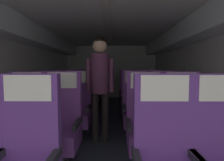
{
  "coord_description": "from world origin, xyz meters",
  "views": [
    {
      "loc": [
        0.14,
        0.3,
        1.18
      ],
      "look_at": [
        0.09,
        3.39,
        0.96
      ],
      "focal_mm": 27.5,
      "sensor_mm": 36.0,
      "label": 1
    }
  ],
  "objects_px": {
    "seat_e_left_aisle": "(90,94)",
    "seat_e_right_aisle": "(145,95)",
    "seat_c_right_aisle": "(163,110)",
    "seat_b_left_aisle": "(61,125)",
    "seat_c_left_aisle": "(77,109)",
    "seat_b_right_aisle": "(182,126)",
    "seat_b_left_window": "(25,125)",
    "seat_e_right_window": "(128,94)",
    "flight_attendant": "(100,77)",
    "seat_d_right_aisle": "(152,100)",
    "seat_b_right_window": "(146,126)",
    "seat_c_right_window": "(136,110)",
    "seat_c_left_window": "(51,109)",
    "seat_d_left_aisle": "(85,100)",
    "seat_d_left_window": "(65,100)",
    "seat_d_right_window": "(132,100)",
    "seat_e_left_window": "(74,94)"
  },
  "relations": [
    {
      "from": "seat_b_right_window",
      "to": "seat_c_right_window",
      "type": "xyz_separation_m",
      "value": [
        -0.01,
        0.85,
        0.0
      ]
    },
    {
      "from": "seat_b_left_window",
      "to": "seat_e_left_window",
      "type": "distance_m",
      "value": 2.54
    },
    {
      "from": "seat_b_right_window",
      "to": "seat_c_left_aisle",
      "type": "bearing_deg",
      "value": 140.51
    },
    {
      "from": "seat_b_left_aisle",
      "to": "seat_e_left_aisle",
      "type": "relative_size",
      "value": 1.0
    },
    {
      "from": "seat_b_right_window",
      "to": "seat_d_left_aisle",
      "type": "xyz_separation_m",
      "value": [
        -1.04,
        1.7,
        0.0
      ]
    },
    {
      "from": "seat_b_right_aisle",
      "to": "seat_d_right_window",
      "type": "xyz_separation_m",
      "value": [
        -0.45,
        1.69,
        0.0
      ]
    },
    {
      "from": "seat_b_right_window",
      "to": "seat_d_right_window",
      "type": "height_order",
      "value": "same"
    },
    {
      "from": "seat_e_left_window",
      "to": "seat_b_right_aisle",
      "type": "bearing_deg",
      "value": -52.84
    },
    {
      "from": "seat_d_left_window",
      "to": "seat_e_left_aisle",
      "type": "height_order",
      "value": "same"
    },
    {
      "from": "seat_b_left_window",
      "to": "seat_d_right_aisle",
      "type": "distance_m",
      "value": 2.57
    },
    {
      "from": "seat_b_left_window",
      "to": "seat_e_left_aisle",
      "type": "xyz_separation_m",
      "value": [
        0.45,
        2.53,
        0.0
      ]
    },
    {
      "from": "seat_b_left_aisle",
      "to": "seat_c_right_aisle",
      "type": "xyz_separation_m",
      "value": [
        1.48,
        0.83,
        0.0
      ]
    },
    {
      "from": "seat_c_left_aisle",
      "to": "flight_attendant",
      "type": "bearing_deg",
      "value": -26.48
    },
    {
      "from": "seat_b_left_aisle",
      "to": "seat_d_right_aisle",
      "type": "relative_size",
      "value": 1.0
    },
    {
      "from": "seat_b_right_aisle",
      "to": "flight_attendant",
      "type": "xyz_separation_m",
      "value": [
        -1.06,
        0.64,
        0.56
      ]
    },
    {
      "from": "seat_b_left_window",
      "to": "seat_b_left_aisle",
      "type": "xyz_separation_m",
      "value": [
        0.45,
        -0.01,
        0.0
      ]
    },
    {
      "from": "seat_b_left_aisle",
      "to": "seat_d_right_aisle",
      "type": "distance_m",
      "value": 2.25
    },
    {
      "from": "seat_d_left_aisle",
      "to": "flight_attendant",
      "type": "xyz_separation_m",
      "value": [
        0.43,
        -1.06,
        0.56
      ]
    },
    {
      "from": "seat_e_left_aisle",
      "to": "seat_e_right_aisle",
      "type": "xyz_separation_m",
      "value": [
        1.49,
        -0.0,
        0.0
      ]
    },
    {
      "from": "seat_c_left_window",
      "to": "seat_c_left_aisle",
      "type": "relative_size",
      "value": 1.0
    },
    {
      "from": "seat_c_left_window",
      "to": "seat_d_left_aisle",
      "type": "distance_m",
      "value": 0.97
    },
    {
      "from": "seat_b_left_aisle",
      "to": "flight_attendant",
      "type": "height_order",
      "value": "flight_attendant"
    },
    {
      "from": "seat_b_right_aisle",
      "to": "seat_b_left_window",
      "type": "bearing_deg",
      "value": 179.5
    },
    {
      "from": "seat_d_left_aisle",
      "to": "flight_attendant",
      "type": "distance_m",
      "value": 1.28
    },
    {
      "from": "seat_b_right_window",
      "to": "seat_e_right_window",
      "type": "relative_size",
      "value": 1.0
    },
    {
      "from": "seat_e_right_aisle",
      "to": "seat_d_right_aisle",
      "type": "bearing_deg",
      "value": -89.76
    },
    {
      "from": "seat_d_left_window",
      "to": "seat_d_right_window",
      "type": "relative_size",
      "value": 1.0
    },
    {
      "from": "seat_b_right_aisle",
      "to": "seat_c_right_window",
      "type": "relative_size",
      "value": 1.0
    },
    {
      "from": "seat_e_right_aisle",
      "to": "seat_c_left_aisle",
      "type": "bearing_deg",
      "value": -130.94
    },
    {
      "from": "seat_d_right_aisle",
      "to": "seat_e_left_aisle",
      "type": "relative_size",
      "value": 1.0
    },
    {
      "from": "seat_d_left_window",
      "to": "seat_d_left_aisle",
      "type": "relative_size",
      "value": 1.0
    },
    {
      "from": "seat_c_right_aisle",
      "to": "seat_e_right_aisle",
      "type": "height_order",
      "value": "same"
    },
    {
      "from": "seat_c_left_aisle",
      "to": "seat_e_right_window",
      "type": "bearing_deg",
      "value": 59.52
    },
    {
      "from": "seat_d_right_aisle",
      "to": "seat_e_left_aisle",
      "type": "distance_m",
      "value": 1.72
    },
    {
      "from": "seat_e_right_window",
      "to": "seat_d_right_aisle",
      "type": "bearing_deg",
      "value": -62.22
    },
    {
      "from": "flight_attendant",
      "to": "seat_b_left_window",
      "type": "bearing_deg",
      "value": 56.79
    },
    {
      "from": "seat_d_left_aisle",
      "to": "flight_attendant",
      "type": "bearing_deg",
      "value": -68.05
    },
    {
      "from": "seat_d_left_aisle",
      "to": "seat_e_left_window",
      "type": "xyz_separation_m",
      "value": [
        -0.45,
        0.85,
        0.0
      ]
    },
    {
      "from": "seat_d_right_aisle",
      "to": "seat_e_right_window",
      "type": "bearing_deg",
      "value": 117.78
    },
    {
      "from": "seat_e_right_window",
      "to": "seat_b_left_window",
      "type": "bearing_deg",
      "value": -120.16
    },
    {
      "from": "seat_c_right_window",
      "to": "seat_c_left_window",
      "type": "bearing_deg",
      "value": -179.76
    },
    {
      "from": "seat_c_right_aisle",
      "to": "seat_c_left_window",
      "type": "bearing_deg",
      "value": 179.96
    },
    {
      "from": "seat_b_right_aisle",
      "to": "seat_e_left_aisle",
      "type": "xyz_separation_m",
      "value": [
        -1.49,
        2.55,
        0.0
      ]
    },
    {
      "from": "seat_d_left_window",
      "to": "seat_e_left_aisle",
      "type": "distance_m",
      "value": 0.96
    },
    {
      "from": "seat_b_left_window",
      "to": "seat_c_right_aisle",
      "type": "height_order",
      "value": "same"
    },
    {
      "from": "seat_b_left_aisle",
      "to": "seat_d_left_aisle",
      "type": "relative_size",
      "value": 1.0
    },
    {
      "from": "seat_c_right_window",
      "to": "seat_e_left_aisle",
      "type": "distance_m",
      "value": 1.99
    },
    {
      "from": "seat_b_left_aisle",
      "to": "seat_e_right_window",
      "type": "height_order",
      "value": "same"
    },
    {
      "from": "seat_b_left_window",
      "to": "seat_d_right_aisle",
      "type": "xyz_separation_m",
      "value": [
        1.95,
        1.67,
        0.0
      ]
    },
    {
      "from": "seat_e_left_window",
      "to": "seat_b_right_window",
      "type": "bearing_deg",
      "value": -59.74
    }
  ]
}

